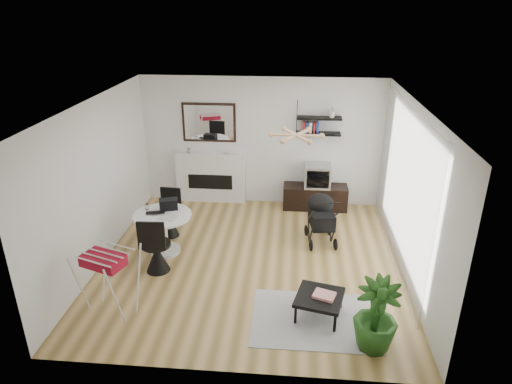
# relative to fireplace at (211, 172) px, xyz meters

# --- Properties ---
(floor) EXTENTS (5.00, 5.00, 0.00)m
(floor) POSITION_rel_fireplace_xyz_m (1.10, -2.42, -0.69)
(floor) COLOR olive
(floor) RESTS_ON ground
(ceiling) EXTENTS (5.00, 5.00, 0.00)m
(ceiling) POSITION_rel_fireplace_xyz_m (1.10, -2.42, 2.01)
(ceiling) COLOR white
(ceiling) RESTS_ON wall_back
(wall_back) EXTENTS (5.00, 0.00, 5.00)m
(wall_back) POSITION_rel_fireplace_xyz_m (1.10, 0.08, 0.66)
(wall_back) COLOR white
(wall_back) RESTS_ON floor
(wall_left) EXTENTS (0.00, 5.00, 5.00)m
(wall_left) POSITION_rel_fireplace_xyz_m (-1.40, -2.42, 0.66)
(wall_left) COLOR white
(wall_left) RESTS_ON floor
(wall_right) EXTENTS (0.00, 5.00, 5.00)m
(wall_right) POSITION_rel_fireplace_xyz_m (3.60, -2.42, 0.66)
(wall_right) COLOR white
(wall_right) RESTS_ON floor
(sheer_curtain) EXTENTS (0.04, 3.60, 2.60)m
(sheer_curtain) POSITION_rel_fireplace_xyz_m (3.50, -2.22, 0.66)
(sheer_curtain) COLOR white
(sheer_curtain) RESTS_ON wall_right
(fireplace) EXTENTS (1.50, 0.17, 2.16)m
(fireplace) POSITION_rel_fireplace_xyz_m (0.00, 0.00, 0.00)
(fireplace) COLOR white
(fireplace) RESTS_ON floor
(shelf_lower) EXTENTS (0.90, 0.25, 0.04)m
(shelf_lower) POSITION_rel_fireplace_xyz_m (2.25, -0.05, 0.91)
(shelf_lower) COLOR black
(shelf_lower) RESTS_ON wall_back
(shelf_upper) EXTENTS (0.90, 0.25, 0.04)m
(shelf_upper) POSITION_rel_fireplace_xyz_m (2.25, -0.05, 1.23)
(shelf_upper) COLOR black
(shelf_upper) RESTS_ON wall_back
(pendant_lamp) EXTENTS (0.90, 0.90, 0.10)m
(pendant_lamp) POSITION_rel_fireplace_xyz_m (1.80, -2.12, 1.46)
(pendant_lamp) COLOR tan
(pendant_lamp) RESTS_ON ceiling
(tv_console) EXTENTS (1.33, 0.47, 0.50)m
(tv_console) POSITION_rel_fireplace_xyz_m (2.25, -0.17, -0.43)
(tv_console) COLOR black
(tv_console) RESTS_ON floor
(crt_tv) EXTENTS (0.54, 0.47, 0.47)m
(crt_tv) POSITION_rel_fireplace_xyz_m (2.28, -0.17, 0.05)
(crt_tv) COLOR #B5B4B7
(crt_tv) RESTS_ON tv_console
(dining_table) EXTENTS (1.00, 1.00, 0.73)m
(dining_table) POSITION_rel_fireplace_xyz_m (-0.43, -2.24, -0.20)
(dining_table) COLOR white
(dining_table) RESTS_ON floor
(laptop) EXTENTS (0.36, 0.27, 0.03)m
(laptop) POSITION_rel_fireplace_xyz_m (-0.54, -2.25, 0.06)
(laptop) COLOR black
(laptop) RESTS_ON dining_table
(black_bag) EXTENTS (0.35, 0.26, 0.19)m
(black_bag) POSITION_rel_fireplace_xyz_m (-0.37, -2.01, 0.14)
(black_bag) COLOR black
(black_bag) RESTS_ON dining_table
(newspaper) EXTENTS (0.35, 0.31, 0.01)m
(newspaper) POSITION_rel_fireplace_xyz_m (-0.29, -2.33, 0.05)
(newspaper) COLOR silver
(newspaper) RESTS_ON dining_table
(drinking_glass) EXTENTS (0.06, 0.06, 0.10)m
(drinking_glass) POSITION_rel_fireplace_xyz_m (-0.75, -2.06, 0.10)
(drinking_glass) COLOR white
(drinking_glass) RESTS_ON dining_table
(chair_far) EXTENTS (0.43, 0.44, 0.89)m
(chair_far) POSITION_rel_fireplace_xyz_m (-0.50, -1.62, -0.40)
(chair_far) COLOR black
(chair_far) RESTS_ON floor
(chair_near) EXTENTS (0.47, 0.48, 1.00)m
(chair_near) POSITION_rel_fireplace_xyz_m (-0.38, -2.85, -0.37)
(chair_near) COLOR black
(chair_near) RESTS_ON floor
(drying_rack) EXTENTS (0.83, 0.80, 0.99)m
(drying_rack) POSITION_rel_fireplace_xyz_m (-0.72, -3.93, -0.16)
(drying_rack) COLOR white
(drying_rack) RESTS_ON floor
(stroller) EXTENTS (0.59, 0.84, 0.98)m
(stroller) POSITION_rel_fireplace_xyz_m (2.30, -1.58, -0.27)
(stroller) COLOR black
(stroller) RESTS_ON floor
(rug) EXTENTS (1.75, 1.26, 0.01)m
(rug) POSITION_rel_fireplace_xyz_m (2.14, -3.86, -0.68)
(rug) COLOR #AEAEAE
(rug) RESTS_ON floor
(coffee_table) EXTENTS (0.76, 0.76, 0.32)m
(coffee_table) POSITION_rel_fireplace_xyz_m (2.20, -3.77, -0.39)
(coffee_table) COLOR black
(coffee_table) RESTS_ON rug
(magazines) EXTENTS (0.35, 0.31, 0.04)m
(magazines) POSITION_rel_fireplace_xyz_m (2.26, -3.78, -0.33)
(magazines) COLOR #DF3739
(magazines) RESTS_ON coffee_table
(potted_plant) EXTENTS (0.61, 0.61, 0.99)m
(potted_plant) POSITION_rel_fireplace_xyz_m (2.86, -4.34, -0.19)
(potted_plant) COLOR #1F4F16
(potted_plant) RESTS_ON floor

